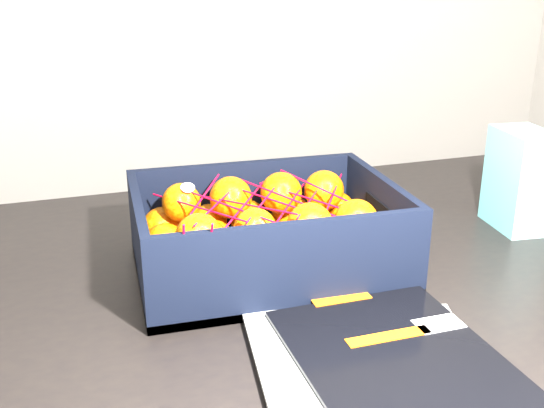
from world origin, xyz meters
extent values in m
cube|color=black|center=(0.11, 0.06, 0.73)|extent=(1.24, 0.86, 0.04)
cylinder|color=black|center=(0.66, 0.41, 0.35)|extent=(0.06, 0.06, 0.71)
cube|color=silver|center=(0.10, -0.23, 0.75)|extent=(0.27, 0.32, 0.01)
cube|color=silver|center=(0.08, -0.23, 0.76)|extent=(0.23, 0.30, 0.01)
cube|color=black|center=(0.12, -0.23, 0.77)|extent=(0.23, 0.29, 0.01)
cube|color=orange|center=(0.11, -0.07, 0.77)|extent=(0.08, 0.06, 0.00)
cube|color=white|center=(0.19, -0.17, 0.77)|extent=(0.06, 0.03, 0.00)
cube|color=orange|center=(0.13, -0.18, 0.77)|extent=(0.10, 0.02, 0.00)
cube|color=olive|center=(0.05, 0.05, 0.76)|extent=(0.36, 0.27, 0.01)
cube|color=black|center=(0.05, 0.18, 0.81)|extent=(0.36, 0.01, 0.12)
cube|color=black|center=(0.05, -0.08, 0.81)|extent=(0.36, 0.01, 0.12)
cube|color=black|center=(-0.13, 0.05, 0.81)|extent=(0.01, 0.24, 0.12)
cube|color=black|center=(0.22, 0.05, 0.81)|extent=(0.01, 0.24, 0.12)
sphere|color=#E15F04|center=(-0.09, -0.04, 0.79)|extent=(0.06, 0.06, 0.06)
sphere|color=#E15F04|center=(-0.09, 0.02, 0.79)|extent=(0.06, 0.06, 0.06)
sphere|color=#E15F04|center=(-0.09, 0.08, 0.79)|extent=(0.06, 0.06, 0.06)
sphere|color=#E15F04|center=(-0.09, 0.14, 0.79)|extent=(0.06, 0.06, 0.06)
sphere|color=#E15F04|center=(-0.02, -0.04, 0.79)|extent=(0.06, 0.06, 0.06)
sphere|color=#E15F04|center=(-0.02, 0.02, 0.79)|extent=(0.06, 0.06, 0.06)
sphere|color=#E15F04|center=(-0.02, 0.08, 0.79)|extent=(0.06, 0.06, 0.06)
sphere|color=#E15F04|center=(-0.02, 0.15, 0.79)|extent=(0.06, 0.06, 0.06)
sphere|color=#E15F04|center=(0.04, -0.04, 0.79)|extent=(0.06, 0.06, 0.06)
sphere|color=#E15F04|center=(0.04, 0.02, 0.79)|extent=(0.06, 0.06, 0.06)
sphere|color=#E15F04|center=(0.05, 0.09, 0.79)|extent=(0.06, 0.06, 0.06)
sphere|color=#E15F04|center=(0.04, 0.14, 0.79)|extent=(0.06, 0.06, 0.06)
sphere|color=#E15F04|center=(0.12, -0.05, 0.79)|extent=(0.06, 0.06, 0.06)
sphere|color=#E15F04|center=(0.12, 0.02, 0.79)|extent=(0.06, 0.06, 0.06)
sphere|color=#E15F04|center=(0.12, 0.08, 0.79)|extent=(0.06, 0.06, 0.06)
sphere|color=#E15F04|center=(0.11, 0.14, 0.79)|extent=(0.06, 0.06, 0.06)
sphere|color=#E15F04|center=(0.18, -0.04, 0.79)|extent=(0.06, 0.06, 0.06)
sphere|color=#E15F04|center=(0.19, 0.02, 0.79)|extent=(0.06, 0.06, 0.06)
sphere|color=#E15F04|center=(0.18, 0.08, 0.79)|extent=(0.06, 0.06, 0.06)
sphere|color=#E15F04|center=(0.19, 0.14, 0.79)|extent=(0.06, 0.06, 0.06)
sphere|color=#E15F04|center=(-0.06, -0.01, 0.84)|extent=(0.06, 0.06, 0.06)
sphere|color=#E15F04|center=(-0.06, 0.12, 0.84)|extent=(0.06, 0.06, 0.06)
sphere|color=#E15F04|center=(0.02, -0.01, 0.84)|extent=(0.06, 0.06, 0.06)
sphere|color=#E15F04|center=(0.01, 0.12, 0.84)|extent=(0.06, 0.06, 0.06)
sphere|color=#E15F04|center=(0.09, -0.02, 0.84)|extent=(0.06, 0.06, 0.06)
sphere|color=#E15F04|center=(0.09, 0.12, 0.84)|extent=(0.06, 0.06, 0.06)
sphere|color=#E15F04|center=(0.15, -0.02, 0.84)|extent=(0.06, 0.06, 0.06)
sphere|color=#E15F04|center=(0.15, 0.11, 0.84)|extent=(0.06, 0.06, 0.06)
cylinder|color=red|center=(-0.05, 0.06, 0.85)|extent=(0.10, 0.18, 0.02)
cylinder|color=red|center=(-0.02, 0.04, 0.86)|extent=(0.10, 0.18, 0.01)
cylinder|color=red|center=(0.02, 0.05, 0.85)|extent=(0.10, 0.18, 0.03)
cylinder|color=red|center=(0.05, 0.05, 0.86)|extent=(0.10, 0.18, 0.01)
cylinder|color=red|center=(0.08, 0.05, 0.86)|extent=(0.10, 0.18, 0.01)
cylinder|color=red|center=(0.11, 0.05, 0.85)|extent=(0.10, 0.18, 0.01)
cylinder|color=red|center=(0.14, 0.05, 0.85)|extent=(0.10, 0.18, 0.03)
cylinder|color=red|center=(-0.05, 0.06, 0.85)|extent=(0.10, 0.18, 0.03)
cylinder|color=red|center=(-0.02, 0.05, 0.86)|extent=(0.10, 0.18, 0.01)
cylinder|color=red|center=(0.02, 0.04, 0.86)|extent=(0.10, 0.18, 0.01)
cylinder|color=red|center=(0.05, 0.05, 0.86)|extent=(0.10, 0.18, 0.01)
cylinder|color=red|center=(0.08, 0.04, 0.85)|extent=(0.10, 0.18, 0.02)
cylinder|color=red|center=(0.11, 0.05, 0.85)|extent=(0.10, 0.18, 0.02)
cylinder|color=red|center=(0.14, 0.05, 0.85)|extent=(0.10, 0.18, 0.00)
cylinder|color=red|center=(-0.08, -0.07, 0.84)|extent=(0.00, 0.03, 0.09)
cylinder|color=red|center=(-0.05, -0.07, 0.84)|extent=(0.01, 0.04, 0.08)
cube|color=white|center=(0.49, 0.10, 0.83)|extent=(0.08, 0.11, 0.16)
camera|label=1|loc=(-0.16, -0.74, 1.15)|focal=42.31mm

